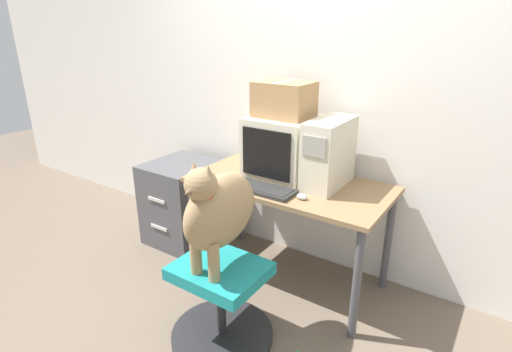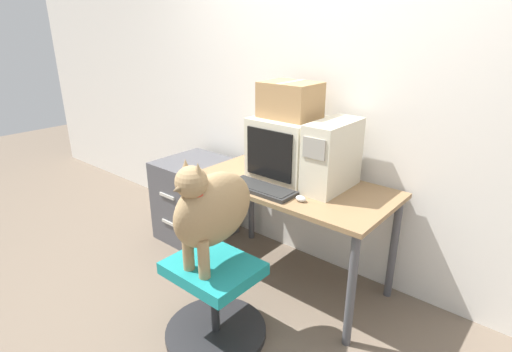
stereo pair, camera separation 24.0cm
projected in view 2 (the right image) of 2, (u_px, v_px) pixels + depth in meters
ground_plane at (259, 303)px, 2.64m from camera, size 12.00×12.00×0.00m
wall_back at (330, 92)px, 2.72m from camera, size 8.00×0.05×2.60m
desk at (292, 196)px, 2.66m from camera, size 1.32×0.68×0.75m
crt_monitor at (288, 147)px, 2.69m from camera, size 0.43×0.43×0.41m
pc_tower at (332, 156)px, 2.47m from camera, size 0.20×0.44×0.43m
keyboard at (261, 188)px, 2.51m from camera, size 0.46×0.18×0.03m
computer_mouse at (301, 199)px, 2.35m from camera, size 0.07×0.04×0.04m
office_chair at (215, 301)px, 2.30m from camera, size 0.60×0.60×0.49m
dog at (211, 208)px, 2.09m from camera, size 0.22×0.52×0.62m
filing_cabinet at (195, 199)px, 3.40m from camera, size 0.50×0.57×0.68m
cardboard_box at (290, 100)px, 2.58m from camera, size 0.36×0.28×0.23m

